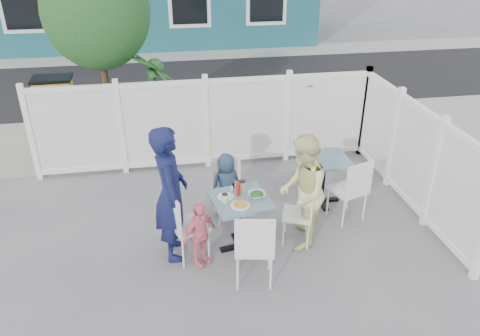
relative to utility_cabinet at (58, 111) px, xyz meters
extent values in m
plane|color=slate|center=(2.67, -4.00, -0.62)|extent=(80.00, 80.00, 0.00)
cube|color=gray|center=(2.67, -0.20, -0.62)|extent=(24.00, 2.60, 0.01)
cube|color=black|center=(2.67, 3.50, -0.62)|extent=(24.00, 5.00, 0.01)
cube|color=gray|center=(2.67, 6.60, -0.62)|extent=(24.00, 1.60, 0.01)
cube|color=black|center=(-0.33, 7.02, 0.98)|extent=(1.20, 0.04, 1.40)
cube|color=black|center=(3.67, 7.02, 0.98)|extent=(1.20, 0.04, 1.40)
cube|color=white|center=(2.77, -1.60, 0.20)|extent=(5.80, 0.04, 1.40)
cube|color=white|center=(2.77, -1.60, 0.94)|extent=(5.86, 0.08, 0.08)
cube|color=white|center=(2.77, -1.60, -0.56)|extent=(5.86, 0.08, 0.12)
cube|color=white|center=(5.67, -3.40, 0.20)|extent=(0.04, 3.60, 1.40)
cube|color=white|center=(5.67, -3.40, 0.94)|extent=(0.08, 3.66, 0.08)
cube|color=white|center=(5.67, -3.40, -0.56)|extent=(0.08, 3.66, 0.12)
cylinder|color=#382316|center=(1.07, -0.70, 0.58)|extent=(0.12, 0.12, 2.40)
ellipsoid|color=#15411E|center=(1.07, -0.70, 1.98)|extent=(1.80, 1.62, 1.98)
cube|color=gold|center=(0.00, 0.00, 0.00)|extent=(0.69, 0.50, 1.25)
imported|color=#15411E|center=(1.93, -0.90, 0.33)|extent=(1.26, 1.26, 1.91)
imported|color=#15411E|center=(4.45, -1.00, 0.09)|extent=(1.67, 1.61, 1.42)
cube|color=#425974|center=(2.94, -4.09, 0.12)|extent=(0.84, 0.84, 0.04)
cylinder|color=black|center=(2.94, -4.09, -0.25)|extent=(0.08, 0.08, 0.70)
cube|color=black|center=(2.94, -4.09, -0.60)|extent=(0.57, 0.18, 0.04)
cube|color=black|center=(2.94, -4.09, -0.60)|extent=(0.18, 0.57, 0.04)
cube|color=#425974|center=(4.38, -3.16, 0.12)|extent=(0.73, 0.73, 0.04)
cylinder|color=black|center=(4.38, -3.16, -0.25)|extent=(0.08, 0.08, 0.70)
cube|color=black|center=(4.38, -3.16, -0.60)|extent=(0.57, 0.09, 0.04)
cube|color=black|center=(4.38, -3.16, -0.60)|extent=(0.09, 0.57, 0.04)
cube|color=white|center=(2.26, -4.15, -0.15)|extent=(0.54, 0.56, 0.04)
cube|color=white|center=(2.07, -4.22, 0.11)|extent=(0.18, 0.43, 0.47)
cylinder|color=white|center=(2.36, -3.91, -0.39)|extent=(0.03, 0.03, 0.47)
cylinder|color=white|center=(2.49, -4.27, -0.39)|extent=(0.03, 0.03, 0.47)
cylinder|color=white|center=(2.03, -4.03, -0.39)|extent=(0.03, 0.03, 0.47)
cylinder|color=white|center=(2.15, -4.39, -0.39)|extent=(0.03, 0.03, 0.47)
cube|color=white|center=(3.71, -4.09, -0.19)|extent=(0.50, 0.51, 0.04)
cube|color=white|center=(3.89, -4.15, 0.05)|extent=(0.17, 0.39, 0.43)
cylinder|color=white|center=(3.50, -4.19, -0.41)|extent=(0.02, 0.02, 0.43)
cylinder|color=white|center=(3.62, -3.87, -0.41)|extent=(0.02, 0.02, 0.43)
cylinder|color=white|center=(3.81, -4.30, -0.41)|extent=(0.02, 0.02, 0.43)
cylinder|color=white|center=(3.93, -3.98, -0.41)|extent=(0.02, 0.02, 0.43)
cube|color=white|center=(2.90, -3.36, -0.17)|extent=(0.44, 0.43, 0.04)
cube|color=white|center=(2.89, -3.17, 0.08)|extent=(0.42, 0.05, 0.45)
cylinder|color=white|center=(3.09, -3.52, -0.40)|extent=(0.02, 0.02, 0.45)
cylinder|color=white|center=(2.73, -3.54, -0.40)|extent=(0.02, 0.02, 0.45)
cylinder|color=white|center=(3.07, -3.18, -0.40)|extent=(0.02, 0.02, 0.45)
cylinder|color=white|center=(2.71, -3.20, -0.40)|extent=(0.02, 0.02, 0.45)
cube|color=white|center=(2.99, -4.75, -0.13)|extent=(0.53, 0.51, 0.04)
cube|color=white|center=(2.95, -4.95, 0.14)|extent=(0.46, 0.11, 0.49)
cylinder|color=white|center=(2.83, -4.53, -0.38)|extent=(0.03, 0.03, 0.49)
cylinder|color=white|center=(3.21, -4.60, -0.38)|extent=(0.03, 0.03, 0.49)
cylinder|color=white|center=(2.76, -4.90, -0.38)|extent=(0.03, 0.03, 0.49)
cylinder|color=white|center=(3.15, -4.97, -0.38)|extent=(0.03, 0.03, 0.49)
cube|color=white|center=(4.59, -3.66, -0.14)|extent=(0.56, 0.55, 0.04)
cube|color=white|center=(4.65, -3.85, 0.13)|extent=(0.44, 0.17, 0.48)
cylinder|color=white|center=(4.34, -3.55, -0.38)|extent=(0.03, 0.03, 0.48)
cylinder|color=white|center=(4.71, -3.42, -0.38)|extent=(0.03, 0.03, 0.48)
cylinder|color=white|center=(4.46, -3.89, -0.38)|extent=(0.03, 0.03, 0.48)
cylinder|color=white|center=(4.83, -3.77, -0.38)|extent=(0.03, 0.03, 0.48)
imported|color=#121842|center=(2.06, -4.06, 0.28)|extent=(0.44, 0.66, 1.81)
imported|color=#E3E052|center=(3.74, -4.12, 0.17)|extent=(0.82, 0.92, 1.58)
imported|color=navy|center=(2.88, -3.22, -0.14)|extent=(0.55, 0.44, 0.98)
imported|color=pink|center=(2.37, -4.34, -0.18)|extent=(0.55, 0.49, 0.90)
cylinder|color=white|center=(2.90, -4.26, 0.15)|extent=(0.24, 0.24, 0.02)
cylinder|color=white|center=(2.75, -4.02, 0.15)|extent=(0.21, 0.21, 0.01)
imported|color=white|center=(3.15, -4.08, 0.17)|extent=(0.22, 0.22, 0.05)
cylinder|color=beige|center=(2.73, -4.14, 0.19)|extent=(0.07, 0.07, 0.11)
cylinder|color=beige|center=(3.00, -3.89, 0.20)|extent=(0.09, 0.09, 0.13)
cylinder|color=red|center=(2.92, -4.01, 0.23)|extent=(0.06, 0.06, 0.18)
cylinder|color=white|center=(2.86, -3.88, 0.17)|extent=(0.03, 0.03, 0.07)
cylinder|color=black|center=(2.89, -3.81, 0.17)|extent=(0.03, 0.03, 0.07)
camera|label=1|loc=(2.05, -9.14, 3.26)|focal=35.00mm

